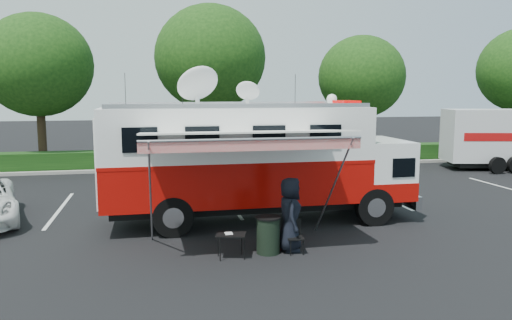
{
  "coord_description": "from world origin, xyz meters",
  "views": [
    {
      "loc": [
        -3.24,
        -15.1,
        4.09
      ],
      "look_at": [
        0.0,
        0.5,
        1.9
      ],
      "focal_mm": 35.0,
      "sensor_mm": 36.0,
      "label": 1
    }
  ],
  "objects": [
    {
      "name": "folding_table",
      "position": [
        -1.42,
        -3.31,
        0.57
      ],
      "size": [
        0.83,
        0.68,
        0.62
      ],
      "color": "black",
      "rests_on": "ground_plane"
    },
    {
      "name": "awning",
      "position": [
        -0.95,
        -2.76,
        2.99
      ],
      "size": [
        5.28,
        2.72,
        3.19
      ],
      "color": "white",
      "rests_on": "ground_plane"
    },
    {
      "name": "person",
      "position": [
        0.16,
        -3.04,
        0.0
      ],
      "size": [
        0.75,
        1.02,
        1.92
      ],
      "primitive_type": "imported",
      "rotation": [
        0.0,
        0.0,
        1.42
      ],
      "color": "black",
      "rests_on": "ground_plane"
    },
    {
      "name": "trash_bin",
      "position": [
        -0.44,
        -3.12,
        0.48
      ],
      "size": [
        0.64,
        0.64,
        0.95
      ],
      "color": "black",
      "rests_on": "ground_plane"
    },
    {
      "name": "folding_chair",
      "position": [
        0.23,
        -3.2,
        0.51
      ],
      "size": [
        0.45,
        0.47,
        0.86
      ],
      "color": "black",
      "rests_on": "ground_plane"
    },
    {
      "name": "command_truck",
      "position": [
        -0.08,
        -0.0,
        1.99
      ],
      "size": [
        9.67,
        2.66,
        4.64
      ],
      "color": "black",
      "rests_on": "ground_plane"
    },
    {
      "name": "ground_plane",
      "position": [
        0.0,
        0.0,
        0.0
      ],
      "size": [
        120.0,
        120.0,
        0.0
      ],
      "primitive_type": "plane",
      "color": "black",
      "rests_on": "ground"
    },
    {
      "name": "back_border",
      "position": [
        1.14,
        12.9,
        5.0
      ],
      "size": [
        60.0,
        6.14,
        8.87
      ],
      "color": "#9E998E",
      "rests_on": "ground_plane"
    },
    {
      "name": "stall_lines",
      "position": [
        -0.5,
        3.0,
        0.0
      ],
      "size": [
        24.12,
        5.5,
        0.01
      ],
      "color": "silver",
      "rests_on": "ground_plane"
    }
  ]
}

